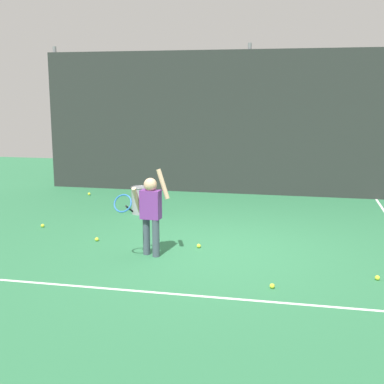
# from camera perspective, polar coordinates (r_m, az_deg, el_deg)

# --- Properties ---
(ground_plane) EXTENTS (20.00, 20.00, 0.00)m
(ground_plane) POSITION_cam_1_polar(r_m,az_deg,el_deg) (8.27, 2.62, -6.39)
(ground_plane) COLOR #2D7247
(court_line_baseline) EXTENTS (9.00, 0.05, 0.00)m
(court_line_baseline) POSITION_cam_1_polar(r_m,az_deg,el_deg) (6.51, -0.15, -11.32)
(court_line_baseline) COLOR white
(court_line_baseline) RESTS_ON ground
(back_fence_windscreen) EXTENTS (10.19, 0.08, 3.44)m
(back_fence_windscreen) POSITION_cam_1_polar(r_m,az_deg,el_deg) (12.55, 6.18, 7.53)
(back_fence_windscreen) COLOR #282D2B
(back_fence_windscreen) RESTS_ON ground
(fence_post_0) EXTENTS (0.09, 0.09, 3.59)m
(fence_post_0) POSITION_cam_1_polar(r_m,az_deg,el_deg) (13.99, -14.56, 7.91)
(fence_post_0) COLOR slate
(fence_post_0) RESTS_ON ground
(fence_post_1) EXTENTS (0.09, 0.09, 3.59)m
(fence_post_1) POSITION_cam_1_polar(r_m,az_deg,el_deg) (12.60, 6.22, 7.89)
(fence_post_1) COLOR slate
(fence_post_1) RESTS_ON ground
(tennis_player) EXTENTS (0.76, 0.57, 1.35)m
(tennis_player) POSITION_cam_1_polar(r_m,az_deg,el_deg) (7.82, -4.70, -1.93)
(tennis_player) COLOR #3F4C59
(tennis_player) RESTS_ON ground
(ball_hopper) EXTENTS (0.38, 0.38, 0.56)m
(ball_hopper) POSITION_cam_1_polar(r_m,az_deg,el_deg) (10.65, -5.71, -0.86)
(ball_hopper) COLOR gray
(ball_hopper) RESTS_ON ground
(tennis_ball_0) EXTENTS (0.07, 0.07, 0.07)m
(tennis_ball_0) POSITION_cam_1_polar(r_m,az_deg,el_deg) (8.36, 0.75, -5.96)
(tennis_ball_0) COLOR #CCE033
(tennis_ball_0) RESTS_ON ground
(tennis_ball_1) EXTENTS (0.07, 0.07, 0.07)m
(tennis_ball_1) POSITION_cam_1_polar(r_m,az_deg,el_deg) (6.79, 8.83, -10.20)
(tennis_ball_1) COLOR #CCE033
(tennis_ball_1) RESTS_ON ground
(tennis_ball_2) EXTENTS (0.07, 0.07, 0.07)m
(tennis_ball_2) POSITION_cam_1_polar(r_m,az_deg,el_deg) (7.41, 19.76, -8.89)
(tennis_ball_2) COLOR #CCE033
(tennis_ball_2) RESTS_ON ground
(tennis_ball_3) EXTENTS (0.07, 0.07, 0.07)m
(tennis_ball_3) POSITION_cam_1_polar(r_m,az_deg,el_deg) (12.76, -11.27, -0.21)
(tennis_ball_3) COLOR #CCE033
(tennis_ball_3) RESTS_ON ground
(tennis_ball_4) EXTENTS (0.07, 0.07, 0.07)m
(tennis_ball_4) POSITION_cam_1_polar(r_m,az_deg,el_deg) (8.87, -10.45, -5.14)
(tennis_ball_4) COLOR #CCE033
(tennis_ball_4) RESTS_ON ground
(tennis_ball_5) EXTENTS (0.07, 0.07, 0.07)m
(tennis_ball_5) POSITION_cam_1_polar(r_m,az_deg,el_deg) (9.97, -16.15, -3.58)
(tennis_ball_5) COLOR #CCE033
(tennis_ball_5) RESTS_ON ground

